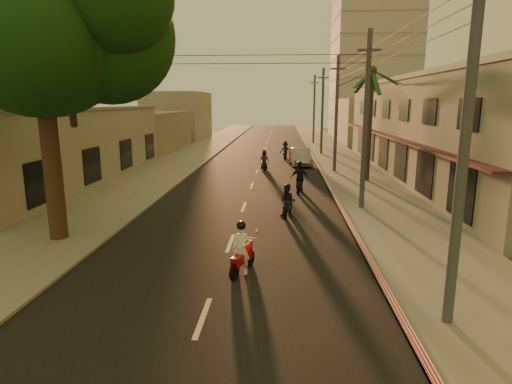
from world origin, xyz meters
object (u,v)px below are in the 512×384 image
scooter_mid_b (300,179)px  scooter_far_b (285,151)px  scooter_far_a (264,161)px  palm_tree (372,77)px  scooter_mid_a (288,202)px  parked_car (300,157)px  broadleaf_tree (50,20)px  scooter_red (242,250)px

scooter_mid_b → scooter_far_b: (-0.77, 15.79, -0.06)m
scooter_far_a → scooter_far_b: size_ratio=0.91×
palm_tree → scooter_mid_b: (-4.90, -4.14, -6.26)m
scooter_far_a → scooter_mid_a: bearing=-88.1°
scooter_far_b → parked_car: 4.13m
broadleaf_tree → parked_car: 25.11m
palm_tree → parked_car: 10.94m
scooter_red → scooter_far_a: 21.94m
palm_tree → scooter_far_a: (-7.45, 4.95, -6.40)m
broadleaf_tree → palm_tree: bearing=43.5°
scooter_mid_b → parked_car: 11.89m
scooter_red → scooter_mid_a: (1.57, 7.20, -0.04)m
scooter_mid_a → scooter_mid_b: scooter_mid_b is taller
scooter_far_a → scooter_red: bearing=-94.4°
parked_car → scooter_mid_b: bearing=-97.4°
broadleaf_tree → parked_car: (10.24, 21.58, -7.72)m
scooter_red → scooter_far_b: 28.69m
broadleaf_tree → scooter_far_a: size_ratio=7.14×
scooter_mid_b → palm_tree: bearing=46.3°
scooter_far_a → parked_car: scooter_far_a is taller
broadleaf_tree → palm_tree: 20.18m
broadleaf_tree → scooter_mid_b: broadleaf_tree is taller
scooter_red → scooter_far_a: (-0.19, 21.94, -0.05)m
scooter_far_b → palm_tree: bearing=-59.6°
scooter_red → scooter_mid_b: 13.07m
broadleaf_tree → scooter_mid_a: (8.92, 4.06, -7.72)m
scooter_mid_a → scooter_far_a: bearing=108.2°
scooter_far_b → scooter_mid_b: bearing=-82.8°
scooter_far_b → parked_car: bearing=-67.2°
scooter_mid_b → parked_car: size_ratio=0.43×
scooter_mid_a → parked_car: bearing=97.1°
scooter_mid_b → scooter_far_a: scooter_mid_b is taller
scooter_far_b → scooter_red: bearing=-88.8°
palm_tree → scooter_far_b: size_ratio=4.40×
broadleaf_tree → scooter_far_b: bearing=70.7°
scooter_mid_a → scooter_mid_b: size_ratio=0.83×
scooter_mid_a → scooter_far_b: bearing=101.3°
palm_tree → scooter_red: bearing=-113.1°
scooter_far_a → parked_car: size_ratio=0.36×
broadleaf_tree → scooter_mid_b: size_ratio=6.01×
broadleaf_tree → scooter_red: bearing=-23.1°
palm_tree → scooter_mid_a: 13.01m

